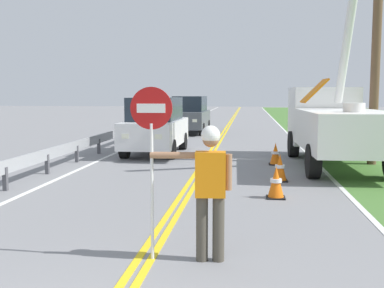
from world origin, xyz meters
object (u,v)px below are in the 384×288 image
utility_bucket_truck (334,119)px  oncoming_suv_nearest (156,125)px  traffic_cone_lead (276,183)px  stop_sign_paddle (151,134)px  utility_pole_near (377,15)px  traffic_cone_tail (275,154)px  flagger_worker (210,184)px  traffic_cone_mid (280,168)px  oncoming_suv_second (190,115)px

utility_bucket_truck → oncoming_suv_nearest: size_ratio=1.49×
oncoming_suv_nearest → traffic_cone_lead: oncoming_suv_nearest is taller
stop_sign_paddle → utility_pole_near: size_ratio=0.26×
stop_sign_paddle → utility_pole_near: bearing=60.9°
stop_sign_paddle → traffic_cone_tail: stop_sign_paddle is taller
stop_sign_paddle → traffic_cone_lead: bearing=64.9°
utility_pole_near → flagger_worker: bearing=-115.5°
traffic_cone_mid → utility_pole_near: bearing=46.9°
oncoming_suv_second → utility_pole_near: utility_pole_near is taller
oncoming_suv_nearest → traffic_cone_mid: bearing=-50.4°
oncoming_suv_second → utility_pole_near: size_ratio=0.52×
oncoming_suv_second → traffic_cone_lead: bearing=-76.6°
utility_pole_near → traffic_cone_mid: size_ratio=12.81×
utility_pole_near → traffic_cone_tail: bearing=-171.2°
stop_sign_paddle → utility_bucket_truck: 9.91m
traffic_cone_mid → oncoming_suv_second: bearing=105.9°
flagger_worker → oncoming_suv_second: 20.48m
traffic_cone_tail → flagger_worker: bearing=-98.8°
traffic_cone_lead → oncoming_suv_second: bearing=103.4°
utility_pole_near → oncoming_suv_second: bearing=123.2°
oncoming_suv_second → traffic_cone_lead: size_ratio=6.62×
utility_pole_near → traffic_cone_tail: (-3.06, -0.47, -4.34)m
oncoming_suv_second → traffic_cone_lead: 16.81m
oncoming_suv_second → utility_pole_near: (7.20, -11.01, 3.61)m
flagger_worker → stop_sign_paddle: 1.02m
flagger_worker → traffic_cone_lead: 4.17m
stop_sign_paddle → traffic_cone_lead: 4.63m
oncoming_suv_second → utility_bucket_truck: bearing=-62.1°
utility_bucket_truck → oncoming_suv_nearest: 6.47m
oncoming_suv_nearest → stop_sign_paddle: bearing=-79.0°
oncoming_suv_nearest → utility_pole_near: bearing=-13.9°
oncoming_suv_second → utility_pole_near: 13.64m
stop_sign_paddle → flagger_worker: bearing=3.8°
oncoming_suv_second → oncoming_suv_nearest: bearing=-91.0°
flagger_worker → traffic_cone_mid: 6.15m
oncoming_suv_nearest → utility_pole_near: size_ratio=0.51×
oncoming_suv_second → traffic_cone_mid: 14.92m
flagger_worker → oncoming_suv_nearest: oncoming_suv_nearest is taller
flagger_worker → utility_bucket_truck: (3.19, 9.04, 0.39)m
flagger_worker → traffic_cone_tail: size_ratio=2.61×
traffic_cone_mid → traffic_cone_tail: bearing=89.0°
traffic_cone_mid → flagger_worker: bearing=-102.5°
utility_bucket_truck → oncoming_suv_nearest: (-6.12, 2.07, -0.38)m
oncoming_suv_second → traffic_cone_tail: oncoming_suv_second is taller
flagger_worker → stop_sign_paddle: bearing=-176.2°
flagger_worker → utility_pole_near: size_ratio=0.20×
oncoming_suv_nearest → traffic_cone_tail: size_ratio=6.60×
oncoming_suv_nearest → oncoming_suv_second: same height
stop_sign_paddle → utility_bucket_truck: size_ratio=0.34×
traffic_cone_tail → oncoming_suv_second: bearing=109.8°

